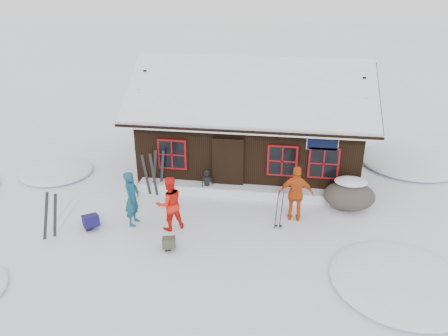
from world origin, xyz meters
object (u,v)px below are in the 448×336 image
(boulder, at_px, (349,195))
(backpack_olive, at_px, (169,244))
(skier_orange_right, at_px, (296,194))
(ski_poles, at_px, (279,210))
(backpack_blue, at_px, (91,223))
(skier_crouched, at_px, (207,182))
(skier_teal, at_px, (132,198))
(skier_orange_left, at_px, (169,203))
(ski_pair_left, at_px, (50,216))

(boulder, height_order, backpack_olive, boulder)
(skier_orange_right, xyz_separation_m, ski_poles, (-0.50, -0.59, -0.29))
(boulder, relative_size, backpack_blue, 2.79)
(skier_crouched, xyz_separation_m, ski_poles, (2.61, -1.96, 0.17))
(skier_orange_right, xyz_separation_m, backpack_blue, (-6.27, -1.42, -0.76))
(skier_crouched, xyz_separation_m, backpack_blue, (-3.16, -2.79, -0.30))
(skier_teal, height_order, skier_orange_left, skier_teal)
(skier_teal, bearing_deg, skier_orange_left, -92.93)
(skier_orange_right, relative_size, backpack_olive, 3.74)
(skier_crouched, distance_m, backpack_olive, 3.57)
(skier_crouched, distance_m, backpack_blue, 4.23)
(backpack_blue, bearing_deg, ski_pair_left, -176.58)
(ski_poles, bearing_deg, skier_orange_left, -171.43)
(skier_teal, distance_m, ski_poles, 4.55)
(skier_teal, height_order, ski_pair_left, skier_teal)
(backpack_olive, bearing_deg, ski_poles, 12.24)
(skier_crouched, height_order, backpack_olive, skier_crouched)
(boulder, bearing_deg, backpack_blue, -163.23)
(skier_crouched, distance_m, ski_poles, 3.27)
(ski_pair_left, bearing_deg, ski_poles, -2.91)
(skier_orange_left, height_order, backpack_blue, skier_orange_left)
(skier_orange_left, xyz_separation_m, backpack_olive, (0.23, -1.07, -0.74))
(skier_crouched, xyz_separation_m, boulder, (4.89, -0.36, 0.04))
(backpack_olive, bearing_deg, boulder, 15.79)
(backpack_olive, bearing_deg, skier_crouched, 67.69)
(skier_crouched, bearing_deg, skier_teal, -162.05)
(skier_orange_right, bearing_deg, skier_teal, 12.18)
(skier_orange_right, bearing_deg, boulder, -149.59)
(skier_orange_right, distance_m, ski_pair_left, 7.46)
(backpack_blue, bearing_deg, skier_orange_right, -22.34)
(skier_orange_right, bearing_deg, backpack_blue, 13.81)
(skier_teal, distance_m, skier_orange_left, 1.22)
(boulder, bearing_deg, skier_orange_left, -159.45)
(skier_orange_left, relative_size, skier_orange_right, 0.94)
(ski_poles, bearing_deg, skier_crouched, 143.17)
(skier_orange_right, relative_size, skier_crouched, 2.01)
(ski_poles, distance_m, backpack_olive, 3.49)
(skier_orange_left, bearing_deg, skier_crouched, -139.53)
(boulder, bearing_deg, skier_teal, -163.67)
(skier_orange_right, height_order, boulder, skier_orange_right)
(skier_teal, relative_size, skier_orange_right, 0.97)
(backpack_olive, bearing_deg, skier_orange_left, 87.54)
(skier_crouched, bearing_deg, skier_orange_right, -56.56)
(skier_crouched, relative_size, boulder, 0.54)
(backpack_blue, bearing_deg, skier_crouched, 6.25)
(ski_pair_left, bearing_deg, skier_teal, 12.18)
(backpack_blue, bearing_deg, skier_orange_left, -27.47)
(skier_crouched, bearing_deg, boulder, -37.10)
(skier_teal, height_order, backpack_blue, skier_teal)
(skier_orange_right, bearing_deg, skier_orange_left, 17.02)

